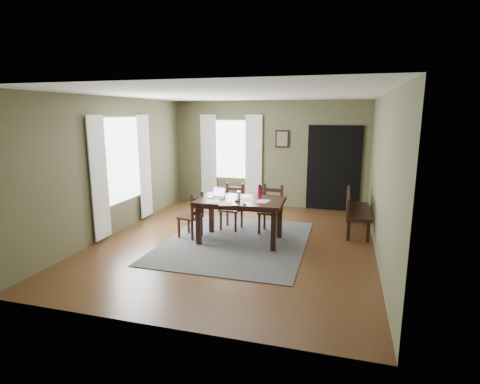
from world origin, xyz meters
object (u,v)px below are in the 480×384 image
(chair_back_left, at_px, (232,207))
(chair_back_right, at_px, (271,210))
(bench, at_px, (355,208))
(water_bottle, at_px, (260,193))
(chair_end, at_px, (192,216))
(laptop, at_px, (218,195))
(dining_table, at_px, (240,205))

(chair_back_left, relative_size, chair_back_right, 0.97)
(bench, height_order, water_bottle, water_bottle)
(bench, bearing_deg, chair_back_left, 101.21)
(chair_end, xyz_separation_m, chair_back_right, (1.41, 0.74, 0.04))
(laptop, xyz_separation_m, water_bottle, (0.80, 0.08, 0.08))
(chair_back_left, xyz_separation_m, laptop, (-0.08, -0.69, 0.40))
(dining_table, distance_m, chair_end, 1.00)
(dining_table, height_order, chair_back_right, chair_back_right)
(chair_back_right, relative_size, water_bottle, 3.47)
(chair_back_left, distance_m, laptop, 0.80)
(chair_back_right, height_order, laptop, laptop)
(chair_end, distance_m, laptop, 0.66)
(chair_back_left, relative_size, bench, 0.64)
(dining_table, distance_m, chair_back_right, 0.86)
(dining_table, distance_m, bench, 2.41)
(laptop, bearing_deg, bench, 39.50)
(chair_back_right, bearing_deg, bench, 23.74)
(water_bottle, bearing_deg, chair_back_left, 139.59)
(chair_back_left, bearing_deg, chair_end, -120.05)
(dining_table, xyz_separation_m, chair_back_right, (0.45, 0.69, -0.24))
(chair_back_left, distance_m, bench, 2.50)
(dining_table, relative_size, chair_back_left, 1.74)
(chair_back_right, bearing_deg, water_bottle, -94.85)
(dining_table, height_order, water_bottle, water_bottle)
(dining_table, bearing_deg, chair_end, -178.57)
(dining_table, relative_size, chair_end, 1.84)
(chair_end, xyz_separation_m, laptop, (0.50, 0.09, 0.43))
(bench, bearing_deg, chair_back_right, 107.81)
(bench, bearing_deg, dining_table, 120.29)
(chair_back_right, xyz_separation_m, bench, (1.62, 0.52, 0.02))
(chair_back_left, bearing_deg, water_bottle, -33.72)
(dining_table, relative_size, bench, 1.12)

